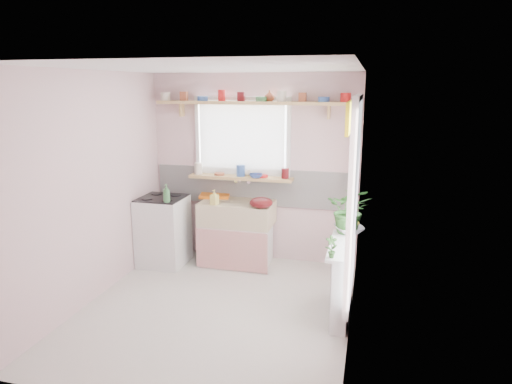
# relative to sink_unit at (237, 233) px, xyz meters

# --- Properties ---
(room) EXTENTS (3.20, 3.20, 3.20)m
(room) POSITION_rel_sink_unit_xyz_m (0.81, -0.43, 0.94)
(room) COLOR beige
(room) RESTS_ON ground
(sink_unit) EXTENTS (0.95, 0.65, 1.11)m
(sink_unit) POSITION_rel_sink_unit_xyz_m (0.00, 0.00, 0.00)
(sink_unit) COLOR white
(sink_unit) RESTS_ON ground
(cooker) EXTENTS (0.58, 0.58, 0.93)m
(cooker) POSITION_rel_sink_unit_xyz_m (-0.95, -0.24, 0.03)
(cooker) COLOR white
(cooker) RESTS_ON ground
(radiator_ledge) EXTENTS (0.22, 0.95, 0.78)m
(radiator_ledge) POSITION_rel_sink_unit_xyz_m (1.45, -1.09, -0.03)
(radiator_ledge) COLOR white
(radiator_ledge) RESTS_ON ground
(windowsill) EXTENTS (1.40, 0.22, 0.04)m
(windowsill) POSITION_rel_sink_unit_xyz_m (-0.00, 0.19, 0.71)
(windowsill) COLOR tan
(windowsill) RESTS_ON room
(pine_shelf) EXTENTS (2.52, 0.24, 0.04)m
(pine_shelf) POSITION_rel_sink_unit_xyz_m (0.15, 0.18, 1.69)
(pine_shelf) COLOR tan
(pine_shelf) RESTS_ON room
(shelf_crockery) EXTENTS (2.47, 0.11, 0.12)m
(shelf_crockery) POSITION_rel_sink_unit_xyz_m (0.13, 0.18, 1.76)
(shelf_crockery) COLOR silver
(shelf_crockery) RESTS_ON pine_shelf
(sill_crockery) EXTENTS (1.35, 0.11, 0.12)m
(sill_crockery) POSITION_rel_sink_unit_xyz_m (-0.00, 0.19, 0.78)
(sill_crockery) COLOR silver
(sill_crockery) RESTS_ON windowsill
(dish_tray) EXTENTS (0.45, 0.37, 0.04)m
(dish_tray) POSITION_rel_sink_unit_xyz_m (-0.38, 0.21, 0.44)
(dish_tray) COLOR orange
(dish_tray) RESTS_ON sink_unit
(colander) EXTENTS (0.38, 0.38, 0.13)m
(colander) POSITION_rel_sink_unit_xyz_m (0.37, -0.19, 0.48)
(colander) COLOR #500D10
(colander) RESTS_ON sink_unit
(jade_plant) EXTENTS (0.49, 0.43, 0.51)m
(jade_plant) POSITION_rel_sink_unit_xyz_m (1.48, -0.69, 0.60)
(jade_plant) COLOR #306528
(jade_plant) RESTS_ON radiator_ledge
(fruit_bowl) EXTENTS (0.41, 0.41, 0.08)m
(fruit_bowl) POSITION_rel_sink_unit_xyz_m (1.48, -0.70, 0.38)
(fruit_bowl) COLOR silver
(fruit_bowl) RESTS_ON radiator_ledge
(herb_pot) EXTENTS (0.13, 0.11, 0.21)m
(herb_pot) POSITION_rel_sink_unit_xyz_m (1.36, -1.49, 0.45)
(herb_pot) COLOR #326227
(herb_pot) RESTS_ON radiator_ledge
(soap_bottle_sink) EXTENTS (0.11, 0.11, 0.19)m
(soap_bottle_sink) POSITION_rel_sink_unit_xyz_m (-0.24, -0.19, 0.51)
(soap_bottle_sink) COLOR #E9D967
(soap_bottle_sink) RESTS_ON sink_unit
(sill_cup) EXTENTS (0.12, 0.12, 0.09)m
(sill_cup) POSITION_rel_sink_unit_xyz_m (0.07, 0.25, 0.77)
(sill_cup) COLOR silver
(sill_cup) RESTS_ON windowsill
(sill_bowl) EXTENTS (0.23, 0.23, 0.05)m
(sill_bowl) POSITION_rel_sink_unit_xyz_m (0.23, 0.13, 0.76)
(sill_bowl) COLOR #2F4B9A
(sill_bowl) RESTS_ON windowsill
(shelf_vase) EXTENTS (0.14, 0.14, 0.14)m
(shelf_vase) POSITION_rel_sink_unit_xyz_m (0.37, 0.24, 1.78)
(shelf_vase) COLOR #A44F32
(shelf_vase) RESTS_ON pine_shelf
(cooker_bottle) EXTENTS (0.09, 0.09, 0.23)m
(cooker_bottle) POSITION_rel_sink_unit_xyz_m (-0.77, -0.46, 0.60)
(cooker_bottle) COLOR #3E7C44
(cooker_bottle) RESTS_ON cooker
(fruit) EXTENTS (0.20, 0.14, 0.10)m
(fruit) POSITION_rel_sink_unit_xyz_m (1.49, -0.69, 0.44)
(fruit) COLOR orange
(fruit) RESTS_ON fruit_bowl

